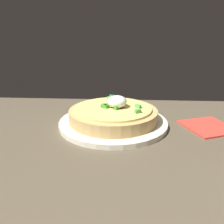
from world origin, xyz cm
name	(u,v)px	position (x,y,z in cm)	size (l,w,h in cm)	color
dining_table	(110,150)	(0.00, 0.00, 1.16)	(97.04, 64.37, 2.32)	brown
plate	(112,122)	(0.28, -10.54, 2.88)	(25.44, 25.44, 1.10)	silver
pizza	(112,113)	(0.23, -10.57, 5.10)	(20.65, 20.65, 5.92)	tan
napkin	(208,127)	(-22.01, -9.97, 2.52)	(10.19, 10.19, 0.40)	red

